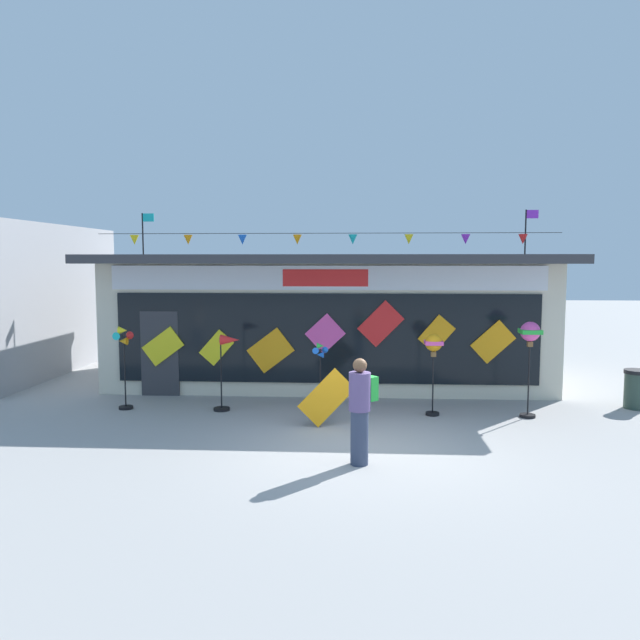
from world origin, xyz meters
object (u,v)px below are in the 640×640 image
object	(u,v)px
kite_shop_building	(330,316)
person_mid_plaza	(361,409)
wind_spinner_left	(227,358)
wind_spinner_center_right	(434,349)
wind_spinner_center_left	(320,379)
display_kite_on_ground	(326,398)
wind_spinner_far_left	(124,352)
wind_spinner_right	(530,339)
trash_bin	(636,389)

from	to	relation	value
kite_shop_building	person_mid_plaza	distance (m)	7.31
wind_spinner_left	wind_spinner_center_right	distance (m)	4.30
wind_spinner_center_left	person_mid_plaza	bearing A→B (deg)	-75.33
kite_shop_building	wind_spinner_center_right	distance (m)	4.67
display_kite_on_ground	wind_spinner_far_left	bearing A→B (deg)	166.17
wind_spinner_right	trash_bin	xyz separation A→B (m)	(2.53, 0.91, -1.19)
kite_shop_building	person_mid_plaza	xyz separation A→B (m)	(0.79, -7.22, -0.79)
person_mid_plaza	wind_spinner_right	bearing A→B (deg)	90.35
kite_shop_building	trash_bin	world-z (taller)	kite_shop_building
wind_spinner_center_left	trash_bin	world-z (taller)	wind_spinner_center_left
trash_bin	display_kite_on_ground	distance (m)	6.84
kite_shop_building	trash_bin	bearing A→B (deg)	-25.41
trash_bin	display_kite_on_ground	size ratio (longest dim) A/B	0.81
wind_spinner_left	person_mid_plaza	distance (m)	4.32
wind_spinner_far_left	wind_spinner_right	bearing A→B (deg)	-1.07
wind_spinner_center_right	display_kite_on_ground	world-z (taller)	wind_spinner_center_right
wind_spinner_center_right	wind_spinner_center_left	bearing A→B (deg)	-178.76
wind_spinner_right	wind_spinner_center_right	bearing A→B (deg)	178.46
person_mid_plaza	trash_bin	bearing A→B (deg)	82.08
kite_shop_building	wind_spinner_center_right	world-z (taller)	kite_shop_building
wind_spinner_far_left	wind_spinner_center_left	bearing A→B (deg)	-2.13
kite_shop_building	wind_spinner_left	xyz separation A→B (m)	(-2.00, -3.93, -0.56)
person_mid_plaza	display_kite_on_ground	bearing A→B (deg)	154.36
wind_spinner_left	person_mid_plaza	xyz separation A→B (m)	(2.79, -3.29, -0.24)
kite_shop_building	wind_spinner_far_left	xyz separation A→B (m)	(-4.22, -3.95, -0.45)
wind_spinner_right	display_kite_on_ground	world-z (taller)	wind_spinner_right
kite_shop_building	wind_spinner_right	size ratio (longest dim) A/B	5.73
kite_shop_building	wind_spinner_left	size ratio (longest dim) A/B	6.88
wind_spinner_left	wind_spinner_center_right	bearing A→B (deg)	-1.66
wind_spinner_center_right	person_mid_plaza	distance (m)	3.53
wind_spinner_far_left	person_mid_plaza	size ratio (longest dim) A/B	1.07
wind_spinner_left	wind_spinner_center_left	size ratio (longest dim) A/B	1.09
wind_spinner_center_right	trash_bin	size ratio (longest dim) A/B	2.00
wind_spinner_center_left	wind_spinner_center_right	distance (m)	2.40
wind_spinner_far_left	trash_bin	size ratio (longest dim) A/B	2.12
wind_spinner_far_left	display_kite_on_ground	size ratio (longest dim) A/B	1.73
kite_shop_building	wind_spinner_far_left	size ratio (longest dim) A/B	6.27
display_kite_on_ground	wind_spinner_left	bearing A→B (deg)	153.01
wind_spinner_center_left	person_mid_plaza	xyz separation A→B (m)	(0.81, -3.11, 0.15)
wind_spinner_right	display_kite_on_ground	size ratio (longest dim) A/B	1.89
kite_shop_building	person_mid_plaza	world-z (taller)	kite_shop_building
person_mid_plaza	trash_bin	world-z (taller)	person_mid_plaza
person_mid_plaza	wind_spinner_left	bearing A→B (deg)	178.43
kite_shop_building	wind_spinner_right	distance (m)	5.89
wind_spinner_far_left	trash_bin	distance (m)	11.02
wind_spinner_center_left	display_kite_on_ground	size ratio (longest dim) A/B	1.45
wind_spinner_right	display_kite_on_ground	xyz separation A→B (m)	(-4.06, -0.92, -1.06)
kite_shop_building	wind_spinner_center_left	size ratio (longest dim) A/B	7.48
wind_spinner_left	wind_spinner_center_left	world-z (taller)	wind_spinner_left
kite_shop_building	wind_spinner_center_left	world-z (taller)	kite_shop_building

